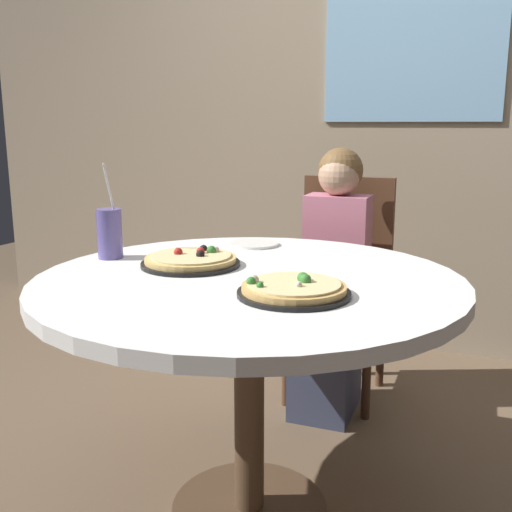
{
  "coord_description": "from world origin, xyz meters",
  "views": [
    {
      "loc": [
        0.7,
        -1.51,
        1.18
      ],
      "look_at": [
        0.0,
        0.05,
        0.8
      ],
      "focal_mm": 42.37,
      "sensor_mm": 36.0,
      "label": 1
    }
  ],
  "objects_px": {
    "diner_child": "(332,295)",
    "pizza_cheese": "(191,260)",
    "pizza_veggie": "(293,289)",
    "dining_table": "(249,309)",
    "chair_wooden": "(342,274)",
    "plate_small": "(254,244)",
    "soda_cup": "(110,233)"
  },
  "relations": [
    {
      "from": "chair_wooden",
      "to": "pizza_veggie",
      "type": "height_order",
      "value": "chair_wooden"
    },
    {
      "from": "diner_child",
      "to": "pizza_cheese",
      "type": "relative_size",
      "value": 3.56
    },
    {
      "from": "pizza_veggie",
      "to": "pizza_cheese",
      "type": "xyz_separation_m",
      "value": [
        -0.4,
        0.18,
        -0.0
      ]
    },
    {
      "from": "dining_table",
      "to": "plate_small",
      "type": "xyz_separation_m",
      "value": [
        -0.17,
        0.42,
        0.1
      ]
    },
    {
      "from": "soda_cup",
      "to": "pizza_veggie",
      "type": "bearing_deg",
      "value": -13.75
    },
    {
      "from": "pizza_cheese",
      "to": "pizza_veggie",
      "type": "bearing_deg",
      "value": -24.34
    },
    {
      "from": "chair_wooden",
      "to": "pizza_veggie",
      "type": "distance_m",
      "value": 1.16
    },
    {
      "from": "dining_table",
      "to": "diner_child",
      "type": "distance_m",
      "value": 0.82
    },
    {
      "from": "soda_cup",
      "to": "diner_child",
      "type": "bearing_deg",
      "value": 56.08
    },
    {
      "from": "pizza_veggie",
      "to": "pizza_cheese",
      "type": "height_order",
      "value": "same"
    },
    {
      "from": "soda_cup",
      "to": "dining_table",
      "type": "bearing_deg",
      "value": -4.33
    },
    {
      "from": "dining_table",
      "to": "chair_wooden",
      "type": "bearing_deg",
      "value": 90.29
    },
    {
      "from": "dining_table",
      "to": "soda_cup",
      "type": "height_order",
      "value": "soda_cup"
    },
    {
      "from": "diner_child",
      "to": "pizza_veggie",
      "type": "height_order",
      "value": "diner_child"
    },
    {
      "from": "dining_table",
      "to": "chair_wooden",
      "type": "xyz_separation_m",
      "value": [
        -0.01,
        0.99,
        -0.12
      ]
    },
    {
      "from": "dining_table",
      "to": "diner_child",
      "type": "xyz_separation_m",
      "value": [
        0.0,
        0.8,
        -0.17
      ]
    },
    {
      "from": "chair_wooden",
      "to": "soda_cup",
      "type": "xyz_separation_m",
      "value": [
        -0.51,
        -0.95,
        0.3
      ]
    },
    {
      "from": "pizza_veggie",
      "to": "soda_cup",
      "type": "bearing_deg",
      "value": 166.25
    },
    {
      "from": "diner_child",
      "to": "pizza_cheese",
      "type": "distance_m",
      "value": 0.84
    },
    {
      "from": "dining_table",
      "to": "soda_cup",
      "type": "bearing_deg",
      "value": 175.67
    },
    {
      "from": "plate_small",
      "to": "chair_wooden",
      "type": "bearing_deg",
      "value": 73.37
    },
    {
      "from": "dining_table",
      "to": "pizza_cheese",
      "type": "xyz_separation_m",
      "value": [
        -0.22,
        0.05,
        0.11
      ]
    },
    {
      "from": "dining_table",
      "to": "pizza_veggie",
      "type": "bearing_deg",
      "value": -35.42
    },
    {
      "from": "dining_table",
      "to": "plate_small",
      "type": "height_order",
      "value": "plate_small"
    },
    {
      "from": "plate_small",
      "to": "dining_table",
      "type": "bearing_deg",
      "value": -67.4
    },
    {
      "from": "dining_table",
      "to": "pizza_veggie",
      "type": "xyz_separation_m",
      "value": [
        0.19,
        -0.13,
        0.11
      ]
    },
    {
      "from": "pizza_veggie",
      "to": "soda_cup",
      "type": "distance_m",
      "value": 0.72
    },
    {
      "from": "chair_wooden",
      "to": "pizza_veggie",
      "type": "bearing_deg",
      "value": -80.35
    },
    {
      "from": "dining_table",
      "to": "diner_child",
      "type": "bearing_deg",
      "value": 89.7
    },
    {
      "from": "pizza_veggie",
      "to": "dining_table",
      "type": "bearing_deg",
      "value": 144.58
    },
    {
      "from": "chair_wooden",
      "to": "pizza_cheese",
      "type": "xyz_separation_m",
      "value": [
        -0.21,
        -0.94,
        0.24
      ]
    },
    {
      "from": "pizza_cheese",
      "to": "soda_cup",
      "type": "bearing_deg",
      "value": -177.57
    }
  ]
}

